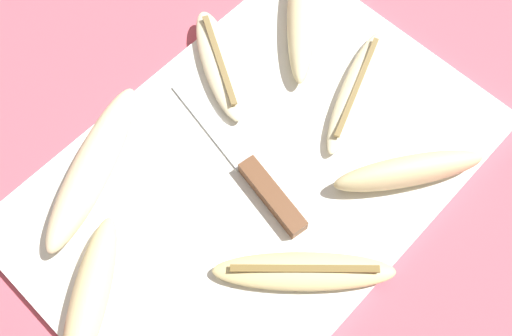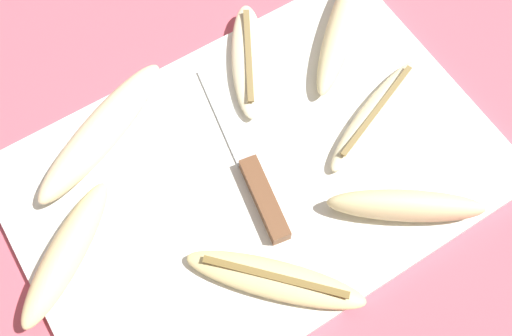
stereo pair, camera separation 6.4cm
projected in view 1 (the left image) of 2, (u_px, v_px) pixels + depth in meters
ground_plane at (256, 176)px, 0.66m from camera, size 4.00×4.00×0.00m
cutting_board at (256, 174)px, 0.66m from camera, size 0.52×0.34×0.01m
knife at (260, 181)px, 0.64m from camera, size 0.06×0.23×0.02m
banana_mellow_near at (90, 296)px, 0.58m from camera, size 0.15×0.12×0.03m
banana_soft_right at (301, 13)px, 0.72m from camera, size 0.17×0.16×0.03m
banana_cream_curved at (93, 166)px, 0.63m from camera, size 0.20×0.12×0.04m
banana_spotted_left at (304, 271)px, 0.59m from camera, size 0.15×0.16×0.02m
banana_pale_long at (356, 91)px, 0.68m from camera, size 0.17×0.09×0.02m
banana_ripe_center at (409, 171)px, 0.63m from camera, size 0.15×0.12×0.04m
banana_bright_far at (220, 64)px, 0.69m from camera, size 0.11×0.16×0.02m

